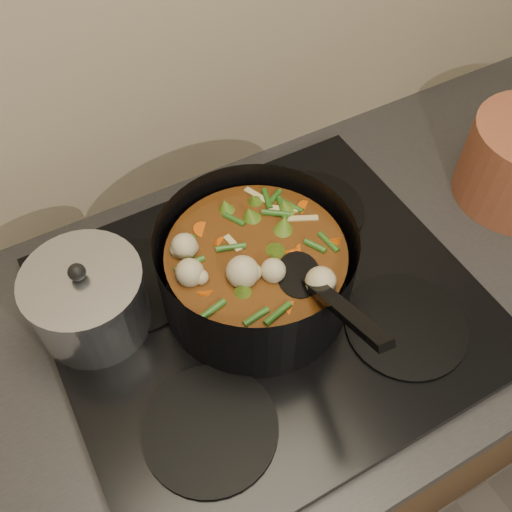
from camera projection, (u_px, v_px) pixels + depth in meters
counter at (264, 421)px, 1.24m from camera, size 2.64×0.64×0.91m
stovetop at (267, 308)px, 0.87m from camera, size 0.62×0.54×0.03m
stockpot at (256, 270)px, 0.82m from camera, size 0.34×0.42×0.21m
saucepan at (89, 300)px, 0.80m from camera, size 0.17×0.17×0.14m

